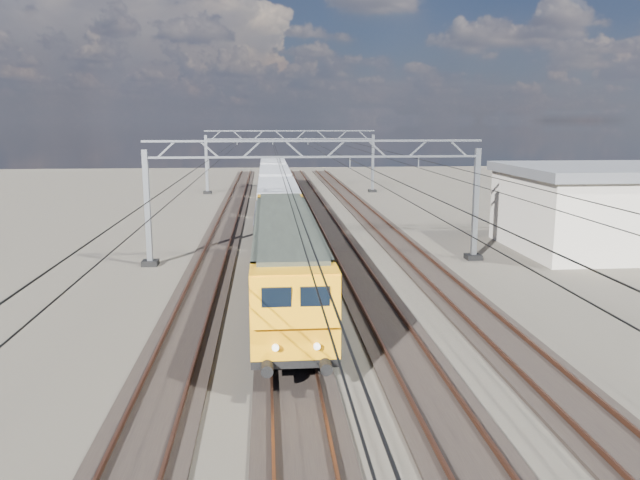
{
  "coord_description": "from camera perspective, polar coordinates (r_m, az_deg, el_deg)",
  "views": [
    {
      "loc": [
        -2.78,
        -31.55,
        8.17
      ],
      "look_at": [
        -0.2,
        -1.57,
        2.4
      ],
      "focal_mm": 35.0,
      "sensor_mm": 36.0,
      "label": 1
    }
  ],
  "objects": [
    {
      "name": "track_outer_east",
      "position": [
        33.74,
        10.33,
        -3.21
      ],
      "size": [
        2.6,
        140.0,
        0.3
      ],
      "color": "black",
      "rests_on": "ground"
    },
    {
      "name": "track_loco",
      "position": [
        32.59,
        -3.4,
        -3.56
      ],
      "size": [
        2.6,
        140.0,
        0.3
      ],
      "color": "black",
      "rests_on": "ground"
    },
    {
      "name": "track_inner_east",
      "position": [
        32.92,
        3.59,
        -3.41
      ],
      "size": [
        2.6,
        140.0,
        0.3
      ],
      "color": "black",
      "rests_on": "ground"
    },
    {
      "name": "track_outer_west",
      "position": [
        32.73,
        -10.43,
        -3.65
      ],
      "size": [
        2.6,
        140.0,
        0.3
      ],
      "color": "black",
      "rests_on": "ground"
    },
    {
      "name": "catenary_gantry_mid",
      "position": [
        35.92,
        -0.45,
        4.03
      ],
      "size": [
        19.9,
        0.9,
        7.11
      ],
      "color": "gray",
      "rests_on": "ground"
    },
    {
      "name": "locomotive",
      "position": [
        27.89,
        -3.21,
        -1.26
      ],
      "size": [
        2.76,
        21.1,
        3.62
      ],
      "color": "black",
      "rests_on": "ground"
    },
    {
      "name": "hopper_wagon_mid",
      "position": [
        59.46,
        -4.16,
        5.09
      ],
      "size": [
        3.38,
        13.0,
        3.25
      ],
      "color": "black",
      "rests_on": "ground"
    },
    {
      "name": "hopper_wagon_third",
      "position": [
        73.6,
        -4.32,
        6.19
      ],
      "size": [
        3.38,
        13.0,
        3.25
      ],
      "color": "black",
      "rests_on": "ground"
    },
    {
      "name": "ground",
      "position": [
        32.71,
        0.11,
        -3.61
      ],
      "size": [
        160.0,
        160.0,
        0.0
      ],
      "primitive_type": "plane",
      "color": "#29241E",
      "rests_on": "ground"
    },
    {
      "name": "hopper_wagon_lead",
      "position": [
        45.36,
        -3.9,
        3.3
      ],
      "size": [
        3.38,
        13.0,
        3.25
      ],
      "color": "black",
      "rests_on": "ground"
    },
    {
      "name": "catenary_gantry_far",
      "position": [
        71.74,
        -2.71,
        7.43
      ],
      "size": [
        19.9,
        0.9,
        7.11
      ],
      "color": "gray",
      "rests_on": "ground"
    },
    {
      "name": "overhead_wires",
      "position": [
        39.73,
        -0.91,
        7.36
      ],
      "size": [
        12.03,
        140.0,
        0.53
      ],
      "color": "black",
      "rests_on": "ground"
    }
  ]
}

